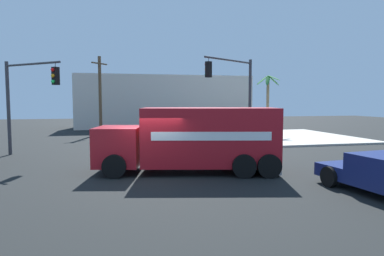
# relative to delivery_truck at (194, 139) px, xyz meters

# --- Properties ---
(ground_plane) EXTENTS (100.00, 100.00, 0.00)m
(ground_plane) POSITION_rel_delivery_truck_xyz_m (-2.00, -0.27, -1.51)
(ground_plane) COLOR black
(sidewalk_corner_far) EXTENTS (11.82, 11.82, 0.14)m
(sidewalk_corner_far) POSITION_rel_delivery_truck_xyz_m (10.59, 12.33, -1.44)
(sidewalk_corner_far) COLOR #B2ADA0
(sidewalk_corner_far) RESTS_ON ground
(delivery_truck) EXTENTS (8.31, 4.26, 2.90)m
(delivery_truck) POSITION_rel_delivery_truck_xyz_m (0.00, 0.00, 0.00)
(delivery_truck) COLOR #AD141E
(delivery_truck) RESTS_ON ground
(traffic_light_primary) EXTENTS (3.51, 2.96, 5.51)m
(traffic_light_primary) POSITION_rel_delivery_truck_xyz_m (-8.48, 6.28, 2.15)
(traffic_light_primary) COLOR #38383D
(traffic_light_primary) RESTS_ON ground
(traffic_light_secondary) EXTENTS (4.11, 2.80, 5.92)m
(traffic_light_secondary) POSITION_rel_delivery_truck_xyz_m (4.44, 6.65, 2.57)
(traffic_light_secondary) COLOR #38383D
(traffic_light_secondary) RESTS_ON sidewalk_corner_far
(palm_tree_far) EXTENTS (2.28, 2.57, 5.47)m
(palm_tree_far) POSITION_rel_delivery_truck_xyz_m (10.46, 14.60, 2.27)
(palm_tree_far) COLOR #7A6647
(palm_tree_far) RESTS_ON sidewalk_corner_far
(utility_pole) EXTENTS (1.43, 1.82, 7.53)m
(utility_pole) POSITION_rel_delivery_truck_xyz_m (-4.89, 19.59, 2.39)
(utility_pole) COLOR brown
(utility_pole) RESTS_ON ground
(building_backdrop) EXTENTS (20.82, 6.00, 6.23)m
(building_backdrop) POSITION_rel_delivery_truck_xyz_m (2.44, 26.90, 1.61)
(building_backdrop) COLOR beige
(building_backdrop) RESTS_ON ground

